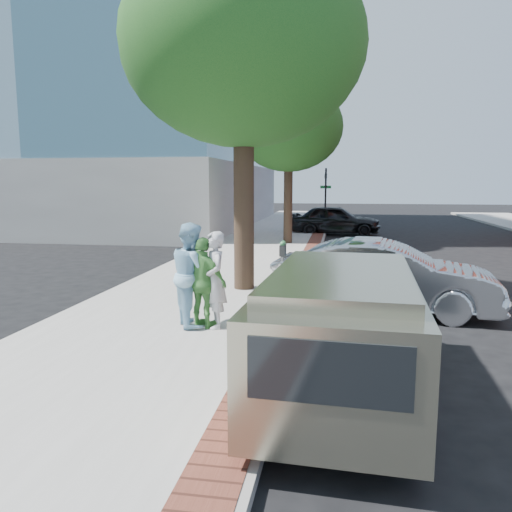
% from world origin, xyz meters
% --- Properties ---
extents(ground, '(120.00, 120.00, 0.00)m').
position_xyz_m(ground, '(0.00, 0.00, 0.00)').
color(ground, black).
rests_on(ground, ground).
extents(sidewalk, '(5.00, 60.00, 0.15)m').
position_xyz_m(sidewalk, '(-1.50, 8.00, 0.07)').
color(sidewalk, '#9E9991').
rests_on(sidewalk, ground).
extents(brick_strip, '(0.60, 60.00, 0.01)m').
position_xyz_m(brick_strip, '(0.70, 8.00, 0.15)').
color(brick_strip, brown).
rests_on(brick_strip, sidewalk).
extents(curb, '(0.10, 60.00, 0.15)m').
position_xyz_m(curb, '(1.05, 8.00, 0.07)').
color(curb, gray).
rests_on(curb, ground).
extents(office_tower, '(18.00, 22.00, 24.00)m').
position_xyz_m(office_tower, '(-13.00, 22.00, 12.00)').
color(office_tower, slate).
rests_on(office_tower, ground).
extents(office_base, '(18.20, 22.20, 4.00)m').
position_xyz_m(office_base, '(-13.00, 22.00, 2.00)').
color(office_base, gray).
rests_on(office_base, ground).
extents(signal_near, '(0.70, 0.15, 3.80)m').
position_xyz_m(signal_near, '(0.90, 22.00, 2.25)').
color(signal_near, black).
rests_on(signal_near, ground).
extents(tree_near, '(6.00, 6.00, 8.51)m').
position_xyz_m(tree_near, '(-0.60, 1.90, 6.17)').
color(tree_near, black).
rests_on(tree_near, sidewalk).
extents(tree_far, '(4.80, 4.80, 7.14)m').
position_xyz_m(tree_far, '(-0.50, 12.00, 5.30)').
color(tree_far, black).
rests_on(tree_far, sidewalk).
extents(parking_meter, '(0.12, 0.32, 1.47)m').
position_xyz_m(parking_meter, '(0.61, 0.05, 1.21)').
color(parking_meter, gray).
rests_on(parking_meter, sidewalk).
extents(person_gray, '(0.70, 0.79, 1.83)m').
position_xyz_m(person_gray, '(-0.48, -1.69, 1.06)').
color(person_gray, '#B5B4B9').
rests_on(person_gray, sidewalk).
extents(person_officer, '(1.12, 1.21, 1.99)m').
position_xyz_m(person_officer, '(-0.94, -1.59, 1.14)').
color(person_officer, '#8FC1DD').
rests_on(person_officer, sidewalk).
extents(person_green, '(1.09, 0.77, 1.72)m').
position_xyz_m(person_green, '(-0.68, -1.74, 1.01)').
color(person_green, '#519B46').
rests_on(person_green, sidewalk).
extents(sedan_silver, '(5.04, 2.28, 1.61)m').
position_xyz_m(sedan_silver, '(2.83, 0.57, 0.80)').
color(sedan_silver, '#B0B2B7').
rests_on(sedan_silver, ground).
extents(bg_car, '(4.96, 2.15, 1.67)m').
position_xyz_m(bg_car, '(1.60, 17.39, 0.83)').
color(bg_car, black).
rests_on(bg_car, ground).
extents(van, '(2.10, 4.93, 1.78)m').
position_xyz_m(van, '(1.88, -3.91, 0.98)').
color(van, gray).
rests_on(van, ground).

